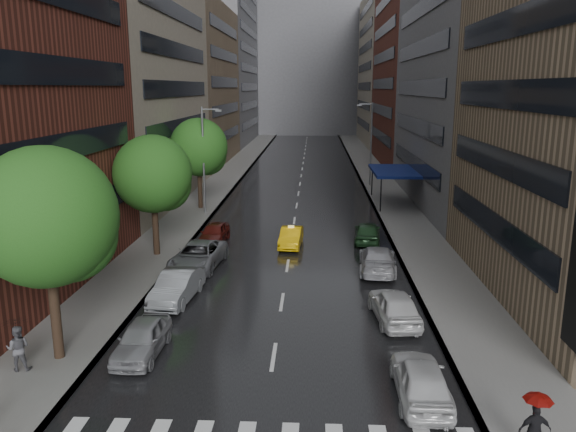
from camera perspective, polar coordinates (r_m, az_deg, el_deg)
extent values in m
plane|color=gray|center=(20.17, -2.33, -19.28)|extent=(220.00, 220.00, 0.00)
cube|color=black|center=(67.86, 1.31, 3.85)|extent=(14.00, 140.00, 0.01)
cube|color=gray|center=(68.65, -6.24, 3.94)|extent=(4.00, 140.00, 0.15)
cube|color=gray|center=(68.24, 8.90, 3.81)|extent=(4.00, 140.00, 0.15)
cube|color=gray|center=(55.87, -15.46, 18.94)|extent=(8.00, 28.00, 34.00)
cube|color=#937A5B|center=(82.67, -9.13, 12.98)|extent=(8.00, 28.00, 22.00)
cube|color=slate|center=(112.52, -6.08, 17.10)|extent=(8.00, 32.00, 38.00)
cube|color=slate|center=(54.68, 17.40, 13.70)|extent=(8.00, 28.00, 24.00)
cube|color=maroon|center=(82.41, 12.64, 17.72)|extent=(8.00, 28.00, 36.00)
cube|color=gray|center=(111.85, 9.88, 14.45)|extent=(8.00, 32.00, 28.00)
cube|color=slate|center=(135.10, 2.07, 15.19)|extent=(40.00, 14.00, 32.00)
cylinder|color=#382619|center=(24.20, -22.63, -8.34)|extent=(0.40, 0.40, 4.76)
sphere|color=#1E5116|center=(23.20, -23.39, -0.07)|extent=(5.44, 5.44, 5.44)
cylinder|color=#382619|center=(37.09, -13.32, -0.78)|extent=(0.40, 0.40, 4.33)
sphere|color=#1E5116|center=(36.47, -13.59, 4.18)|extent=(4.95, 4.95, 4.95)
cylinder|color=#382619|center=(50.79, -8.93, 3.16)|extent=(0.40, 0.40, 4.48)
sphere|color=#1E5116|center=(50.34, -9.07, 6.93)|extent=(5.12, 5.12, 5.12)
imported|color=yellow|center=(38.72, 0.31, -2.15)|extent=(1.66, 4.09, 1.32)
imported|color=gray|center=(24.25, -14.61, -11.96)|extent=(1.77, 4.19, 1.41)
imported|color=gray|center=(29.56, -11.22, -7.03)|extent=(2.13, 4.86, 1.55)
imported|color=slate|center=(34.50, -9.12, -4.02)|extent=(3.12, 5.81, 1.55)
imported|color=#4F140F|center=(39.80, -7.51, -1.74)|extent=(1.90, 4.33, 1.45)
imported|color=silver|center=(21.01, 13.36, -15.84)|extent=(1.85, 4.47, 1.52)
imported|color=silver|center=(27.06, 10.75, -8.92)|extent=(2.29, 4.72, 1.55)
imported|color=#A0A0A6|center=(33.91, 9.06, -4.35)|extent=(2.51, 5.36, 1.51)
imported|color=#1C3D1F|center=(40.10, 8.07, -1.61)|extent=(2.22, 4.56, 1.50)
imported|color=#56565B|center=(24.26, -25.74, -12.00)|extent=(0.98, 0.83, 1.79)
imported|color=black|center=(23.97, -25.92, -10.36)|extent=(0.96, 0.98, 0.88)
imported|color=black|center=(19.01, 23.79, -19.28)|extent=(0.96, 0.44, 1.61)
imported|color=#9A110B|center=(18.59, 24.04, -17.07)|extent=(0.82, 0.82, 0.72)
cylinder|color=gray|center=(48.30, -8.58, 5.56)|extent=(0.18, 0.18, 9.00)
cube|color=gray|center=(47.70, -7.07, 10.58)|extent=(0.50, 0.22, 0.16)
cylinder|color=gray|center=(62.60, 8.43, 7.23)|extent=(0.18, 0.18, 9.00)
cube|color=gray|center=(62.21, 7.26, 11.11)|extent=(0.50, 0.22, 0.16)
cube|color=navy|center=(53.07, 10.72, 4.50)|extent=(4.00, 8.00, 0.25)
cylinder|color=black|center=(49.39, 9.41, 2.17)|extent=(0.12, 0.12, 3.00)
cylinder|color=black|center=(56.83, 8.54, 3.60)|extent=(0.12, 0.12, 3.00)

